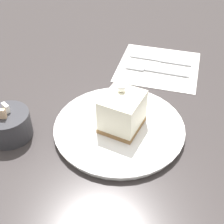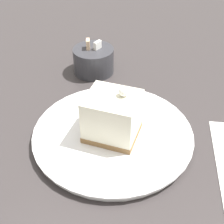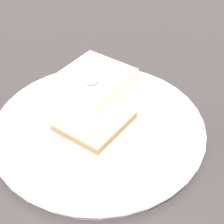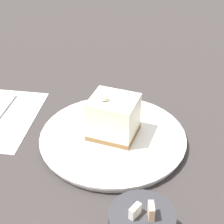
# 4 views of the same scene
# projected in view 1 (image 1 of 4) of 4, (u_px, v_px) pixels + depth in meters

# --- Properties ---
(ground_plane) EXTENTS (4.00, 4.00, 0.00)m
(ground_plane) POSITION_uv_depth(u_px,v_px,m) (131.00, 142.00, 0.67)
(ground_plane) COLOR #383333
(plate) EXTENTS (0.29, 0.29, 0.02)m
(plate) POSITION_uv_depth(u_px,v_px,m) (119.00, 128.00, 0.69)
(plate) COLOR white
(plate) RESTS_ON ground_plane
(cake_slice) EXTENTS (0.10, 0.09, 0.10)m
(cake_slice) POSITION_uv_depth(u_px,v_px,m) (122.00, 112.00, 0.66)
(cake_slice) COLOR olive
(cake_slice) RESTS_ON plate
(napkin) EXTENTS (0.25, 0.25, 0.00)m
(napkin) POSITION_uv_depth(u_px,v_px,m) (158.00, 66.00, 0.90)
(napkin) COLOR white
(napkin) RESTS_ON ground_plane
(fork) EXTENTS (0.03, 0.18, 0.00)m
(fork) POSITION_uv_depth(u_px,v_px,m) (151.00, 70.00, 0.88)
(fork) COLOR #B2B2B7
(fork) RESTS_ON napkin
(knife) EXTENTS (0.03, 0.18, 0.00)m
(knife) POSITION_uv_depth(u_px,v_px,m) (166.00, 61.00, 0.92)
(knife) COLOR #B2B2B7
(knife) RESTS_ON napkin
(sugar_bowl) EXTENTS (0.10, 0.10, 0.08)m
(sugar_bowl) POSITION_uv_depth(u_px,v_px,m) (9.00, 125.00, 0.67)
(sugar_bowl) COLOR #333338
(sugar_bowl) RESTS_ON ground_plane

